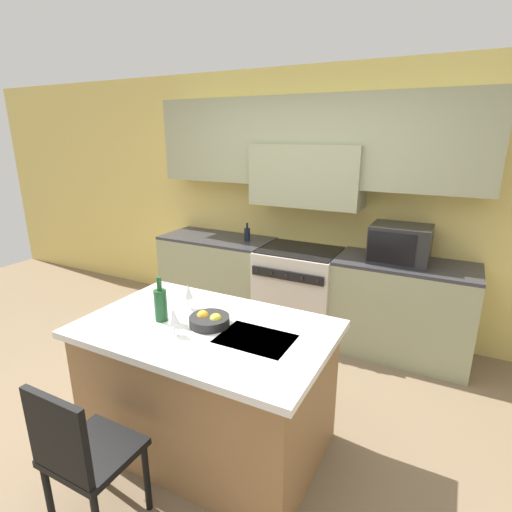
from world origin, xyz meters
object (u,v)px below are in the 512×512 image
(wine_glass_far, at_px, (188,292))
(oil_bottle_on_counter, at_px, (247,234))
(microwave, at_px, (400,244))
(island_chair, at_px, (81,452))
(wine_glass_near, at_px, (173,317))
(range_stove, at_px, (299,291))
(fruit_bowl, at_px, (209,320))
(wine_bottle, at_px, (161,304))

(wine_glass_far, height_order, oil_bottle_on_counter, oil_bottle_on_counter)
(microwave, distance_m, island_chair, 2.94)
(microwave, xyz_separation_m, wine_glass_near, (-0.99, -2.01, -0.09))
(range_stove, relative_size, island_chair, 1.01)
(range_stove, distance_m, wine_glass_far, 1.74)
(fruit_bowl, bearing_deg, range_stove, 92.71)
(microwave, distance_m, oil_bottle_on_counter, 1.60)
(island_chair, distance_m, wine_glass_near, 0.82)
(island_chair, height_order, wine_bottle, wine_bottle)
(range_stove, distance_m, wine_glass_near, 2.07)
(range_stove, xyz_separation_m, island_chair, (-0.13, -2.65, 0.06))
(wine_glass_near, distance_m, wine_glass_far, 0.38)
(fruit_bowl, bearing_deg, wine_glass_near, -120.03)
(wine_glass_near, bearing_deg, fruit_bowl, 59.97)
(microwave, height_order, oil_bottle_on_counter, microwave)
(wine_glass_far, height_order, fruit_bowl, wine_glass_far)
(wine_glass_far, bearing_deg, wine_bottle, -101.09)
(microwave, bearing_deg, island_chair, -112.07)
(wine_glass_far, xyz_separation_m, oil_bottle_on_counter, (-0.45, 1.68, -0.01))
(microwave, bearing_deg, fruit_bowl, -115.71)
(wine_glass_far, bearing_deg, microwave, 55.49)
(microwave, height_order, wine_glass_far, microwave)
(range_stove, distance_m, oil_bottle_on_counter, 0.84)
(wine_bottle, bearing_deg, fruit_bowl, 14.73)
(wine_glass_near, xyz_separation_m, oil_bottle_on_counter, (-0.61, 2.03, -0.01))
(microwave, bearing_deg, oil_bottle_on_counter, 179.23)
(range_stove, height_order, wine_glass_near, wine_glass_near)
(range_stove, height_order, microwave, microwave)
(wine_glass_near, relative_size, fruit_bowl, 0.68)
(fruit_bowl, relative_size, oil_bottle_on_counter, 1.27)
(wine_glass_near, height_order, oil_bottle_on_counter, oil_bottle_on_counter)
(wine_glass_far, xyz_separation_m, fruit_bowl, (0.27, -0.15, -0.09))
(wine_glass_near, height_order, fruit_bowl, wine_glass_near)
(wine_glass_near, relative_size, oil_bottle_on_counter, 0.87)
(wine_glass_near, relative_size, wine_glass_far, 1.00)
(wine_bottle, xyz_separation_m, fruit_bowl, (0.32, 0.08, -0.08))
(island_chair, bearing_deg, oil_bottle_on_counter, 100.81)
(microwave, height_order, wine_glass_near, microwave)
(wine_glass_near, distance_m, oil_bottle_on_counter, 2.12)
(microwave, relative_size, oil_bottle_on_counter, 2.58)
(range_stove, distance_m, island_chair, 2.65)
(wine_bottle, bearing_deg, wine_glass_far, 78.91)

